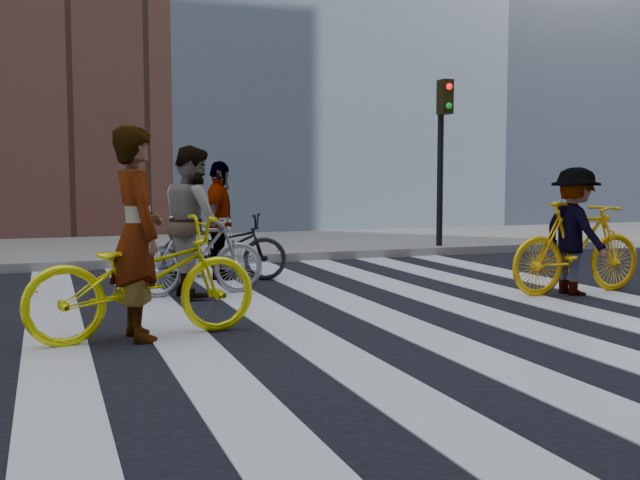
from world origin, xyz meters
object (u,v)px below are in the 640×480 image
bike_yellow_left (144,278)px  bike_dark_rear (223,247)px  rider_rear (220,221)px  rider_right (575,231)px  rider_left (137,234)px  traffic_signal (443,135)px  bike_yellow_right (577,248)px  bike_silver_mid (198,255)px  rider_mid (194,221)px

bike_yellow_left → bike_dark_rear: bearing=-32.1°
bike_dark_rear → rider_rear: bearing=113.7°
bike_dark_rear → rider_right: size_ratio=1.14×
rider_left → rider_rear: (1.58, 3.64, -0.12)m
traffic_signal → bike_dark_rear: (-4.79, -2.14, -1.80)m
bike_yellow_left → bike_yellow_right: bike_yellow_right is taller
bike_silver_mid → bike_dark_rear: bike_silver_mid is taller
bike_yellow_left → bike_yellow_right: 5.56m
bike_dark_rear → bike_yellow_left: bearing=-179.7°
bike_dark_rear → rider_mid: size_ratio=0.98×
bike_yellow_left → rider_left: bearing=81.4°
rider_left → rider_rear: bearing=-32.1°
rider_left → rider_mid: (0.95, 2.31, -0.04)m
bike_yellow_right → bike_silver_mid: bearing=70.4°
traffic_signal → bike_yellow_right: 5.35m
traffic_signal → rider_left: traffic_signal is taller
bike_yellow_left → rider_rear: size_ratio=1.25×
rider_left → rider_right: size_ratio=1.21×
rider_mid → rider_right: size_ratio=1.17×
bike_silver_mid → rider_mid: size_ratio=0.90×
rider_rear → rider_left: bearing=-179.7°
bike_silver_mid → rider_left: (-1.00, -2.31, 0.47)m
rider_right → bike_dark_rear: bearing=52.6°
bike_yellow_left → rider_mid: rider_mid is taller
bike_silver_mid → bike_yellow_right: bearing=-112.3°
bike_yellow_right → rider_mid: rider_mid is taller
rider_mid → rider_rear: size_ratio=1.09×
traffic_signal → rider_right: 5.29m
traffic_signal → rider_left: size_ratio=1.70×
traffic_signal → bike_silver_mid: size_ratio=1.96×
traffic_signal → bike_yellow_right: (-0.86, -5.00, -1.69)m
bike_yellow_right → rider_right: (-0.05, 0.00, 0.21)m
rider_mid → bike_yellow_right: bearing=-112.1°
bike_yellow_left → rider_mid: (0.90, 2.31, 0.37)m
bike_yellow_left → bike_dark_rear: 3.97m
bike_dark_rear → traffic_signal: bearing=-42.3°
bike_silver_mid → rider_right: bearing=-112.5°
traffic_signal → rider_right: (-0.91, -5.00, -1.47)m
bike_silver_mid → rider_left: 2.56m
bike_silver_mid → rider_mid: 0.43m
rider_right → rider_rear: 4.87m
bike_silver_mid → bike_yellow_left: bearing=153.8°
rider_left → rider_right: rider_left is taller
bike_yellow_right → rider_rear: size_ratio=1.15×
bike_yellow_left → rider_right: bearing=-90.6°
traffic_signal → bike_dark_rear: traffic_signal is taller
bike_dark_rear → rider_right: rider_right is taller
rider_rear → bike_dark_rear: bearing=-66.3°
rider_left → rider_mid: 2.50m
rider_mid → rider_rear: 1.47m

